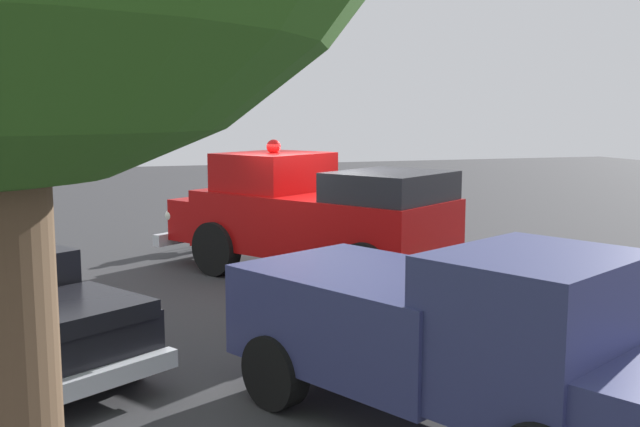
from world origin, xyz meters
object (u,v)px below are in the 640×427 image
object	(u,v)px
spectator_seated	(201,218)
traffic_cone	(413,335)
vintage_fire_truck	(310,215)
parked_pickup	(452,333)
lawn_chair_spare	(513,262)
lawn_chair_near_truck	(201,222)
lawn_chair_by_car	(291,290)

from	to	relation	value
spectator_seated	traffic_cone	bearing A→B (deg)	-170.47
vintage_fire_truck	spectator_seated	xyz separation A→B (m)	(3.62, 1.52, -0.50)
parked_pickup	lawn_chair_spare	world-z (taller)	parked_pickup
lawn_chair_near_truck	traffic_cone	size ratio (longest dim) A/B	1.61
parked_pickup	traffic_cone	size ratio (longest dim) A/B	8.02
lawn_chair_spare	parked_pickup	bearing A→B (deg)	141.95
spectator_seated	traffic_cone	distance (m)	8.59
parked_pickup	lawn_chair_by_car	world-z (taller)	parked_pickup
parked_pickup	spectator_seated	world-z (taller)	parked_pickup
lawn_chair_by_car	traffic_cone	bearing A→B (deg)	-144.41
vintage_fire_truck	lawn_chair_spare	xyz separation A→B (m)	(-2.39, -2.88, -0.61)
lawn_chair_by_car	traffic_cone	world-z (taller)	lawn_chair_by_car
lawn_chair_spare	spectator_seated	world-z (taller)	spectator_seated
lawn_chair_near_truck	traffic_cone	xyz separation A→B (m)	(-8.59, -1.42, -0.28)
lawn_chair_near_truck	lawn_chair_spare	distance (m)	7.56
parked_pickup	traffic_cone	xyz separation A→B (m)	(2.05, -0.54, -0.68)
traffic_cone	parked_pickup	bearing A→B (deg)	165.15
vintage_fire_truck	lawn_chair_by_car	bearing A→B (deg)	158.50
parked_pickup	spectator_seated	bearing A→B (deg)	4.76
lawn_chair_by_car	spectator_seated	size ratio (longest dim) A/B	0.79
lawn_chair_spare	traffic_cone	size ratio (longest dim) A/B	1.61
spectator_seated	traffic_cone	size ratio (longest dim) A/B	2.03
lawn_chair_spare	traffic_cone	bearing A→B (deg)	129.42
lawn_chair_spare	traffic_cone	distance (m)	3.87
vintage_fire_truck	traffic_cone	xyz separation A→B (m)	(-4.84, 0.10, -0.89)
vintage_fire_truck	lawn_chair_spare	world-z (taller)	vintage_fire_truck
vintage_fire_truck	traffic_cone	world-z (taller)	vintage_fire_truck
vintage_fire_truck	lawn_chair_by_car	world-z (taller)	vintage_fire_truck
lawn_chair_spare	vintage_fire_truck	bearing A→B (deg)	50.28
parked_pickup	lawn_chair_near_truck	world-z (taller)	parked_pickup
vintage_fire_truck	lawn_chair_near_truck	distance (m)	4.09
parked_pickup	traffic_cone	bearing A→B (deg)	-14.85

